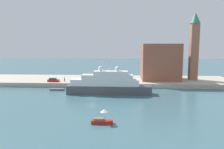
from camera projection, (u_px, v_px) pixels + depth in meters
ground at (92, 98)px, 68.87m from camera, size 400.00×400.00×0.00m
quay_dock at (101, 81)px, 96.27m from camera, size 110.00×23.60×1.68m
large_yacht at (108, 84)px, 74.26m from camera, size 28.02×4.59×11.35m
small_motorboat at (102, 119)px, 46.25m from camera, size 4.48×1.63×3.10m
work_barge at (57, 90)px, 79.99m from camera, size 4.92×1.44×0.66m
harbor_building at (160, 62)px, 93.70m from camera, size 15.49×13.49×15.04m
bell_tower at (194, 44)px, 91.99m from camera, size 4.17×4.17×27.68m
parked_car at (53, 80)px, 88.62m from camera, size 4.47×1.81×1.48m
person_figure at (65, 80)px, 89.44m from camera, size 0.36×0.36×1.64m
mooring_bollard at (94, 82)px, 85.69m from camera, size 0.36×0.36×0.61m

